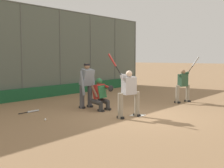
% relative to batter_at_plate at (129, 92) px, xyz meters
% --- Properties ---
extents(ground_plane, '(160.00, 160.00, 0.00)m').
position_rel_batter_at_plate_xyz_m(ground_plane, '(-0.50, 0.05, -0.86)').
color(ground_plane, '#93704C').
extents(home_plate_marker, '(0.43, 0.43, 0.01)m').
position_rel_batter_at_plate_xyz_m(home_plate_marker, '(-0.50, 0.05, -0.85)').
color(home_plate_marker, white).
rests_on(home_plate_marker, ground_plane).
extents(backstop_fence, '(19.54, 0.08, 4.49)m').
position_rel_batter_at_plate_xyz_m(backstop_fence, '(-0.50, -6.27, 1.48)').
color(backstop_fence, '#515651').
rests_on(backstop_fence, ground_plane).
extents(padding_wall, '(19.07, 0.18, 0.55)m').
position_rel_batter_at_plate_xyz_m(padding_wall, '(-0.50, -6.17, -0.58)').
color(padding_wall, '#19512D').
rests_on(padding_wall, ground_plane).
extents(batter_at_plate, '(0.86, 0.85, 2.13)m').
position_rel_batter_at_plate_xyz_m(batter_at_plate, '(0.00, 0.00, 0.00)').
color(batter_at_plate, gray).
rests_on(batter_at_plate, ground_plane).
extents(catcher_behind_plate, '(0.64, 0.74, 1.23)m').
position_rel_batter_at_plate_xyz_m(catcher_behind_plate, '(-0.52, -1.61, -0.22)').
color(catcher_behind_plate, '#333333').
rests_on(catcher_behind_plate, ground_plane).
extents(umpire_home, '(0.71, 0.49, 1.77)m').
position_rel_batter_at_plate_xyz_m(umpire_home, '(-0.64, -2.41, 0.09)').
color(umpire_home, '#4C4C51').
rests_on(umpire_home, ground_plane).
extents(batter_on_deck, '(0.81, 0.85, 2.04)m').
position_rel_batter_at_plate_xyz_m(batter_on_deck, '(-4.27, 0.04, -0.06)').
color(batter_on_deck, gray).
rests_on(batter_on_deck, ground_plane).
extents(spare_bat_by_padding, '(0.90, 0.08, 0.07)m').
position_rel_batter_at_plate_xyz_m(spare_bat_by_padding, '(1.32, -3.37, -0.82)').
color(spare_bat_by_padding, black).
rests_on(spare_bat_by_padding, ground_plane).
extents(fielding_glove_on_dirt, '(0.31, 0.23, 0.11)m').
position_rel_batter_at_plate_xyz_m(fielding_glove_on_dirt, '(-5.64, -5.56, -0.80)').
color(fielding_glove_on_dirt, brown).
rests_on(fielding_glove_on_dirt, ground_plane).
extents(baseball_loose, '(0.07, 0.07, 0.07)m').
position_rel_batter_at_plate_xyz_m(baseball_loose, '(2.01, -1.83, -0.82)').
color(baseball_loose, white).
rests_on(baseball_loose, ground_plane).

